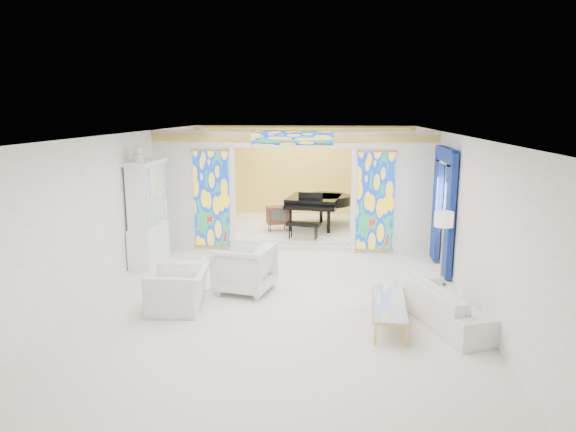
# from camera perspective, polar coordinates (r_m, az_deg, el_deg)

# --- Properties ---
(floor) EXTENTS (12.00, 12.00, 0.00)m
(floor) POSITION_cam_1_polar(r_m,az_deg,el_deg) (11.16, -0.34, -6.50)
(floor) COLOR white
(floor) RESTS_ON ground
(ceiling) EXTENTS (7.00, 12.00, 0.02)m
(ceiling) POSITION_cam_1_polar(r_m,az_deg,el_deg) (10.62, -0.36, 9.08)
(ceiling) COLOR silver
(ceiling) RESTS_ON wall_back
(wall_back) EXTENTS (7.00, 0.02, 3.00)m
(wall_back) POSITION_cam_1_polar(r_m,az_deg,el_deg) (16.70, 1.67, 4.86)
(wall_back) COLOR white
(wall_back) RESTS_ON floor
(wall_front) EXTENTS (7.00, 0.02, 3.00)m
(wall_front) POSITION_cam_1_polar(r_m,az_deg,el_deg) (5.07, -7.15, -11.38)
(wall_front) COLOR white
(wall_front) RESTS_ON floor
(wall_left) EXTENTS (0.02, 12.00, 3.00)m
(wall_left) POSITION_cam_1_polar(r_m,az_deg,el_deg) (11.66, -17.74, 1.34)
(wall_left) COLOR white
(wall_left) RESTS_ON floor
(wall_right) EXTENTS (0.02, 12.00, 3.00)m
(wall_right) POSITION_cam_1_polar(r_m,az_deg,el_deg) (11.01, 18.08, 0.74)
(wall_right) COLOR white
(wall_right) RESTS_ON floor
(partition_wall) EXTENTS (7.00, 0.22, 3.00)m
(partition_wall) POSITION_cam_1_polar(r_m,az_deg,el_deg) (12.72, 0.53, 3.42)
(partition_wall) COLOR white
(partition_wall) RESTS_ON floor
(stained_glass_left) EXTENTS (0.90, 0.04, 2.40)m
(stained_glass_left) POSITION_cam_1_polar(r_m,az_deg,el_deg) (13.00, -8.47, 1.89)
(stained_glass_left) COLOR gold
(stained_glass_left) RESTS_ON partition_wall
(stained_glass_right) EXTENTS (0.90, 0.04, 2.40)m
(stained_glass_right) POSITION_cam_1_polar(r_m,az_deg,el_deg) (12.67, 9.68, 1.60)
(stained_glass_right) COLOR gold
(stained_glass_right) RESTS_ON partition_wall
(stained_glass_transom) EXTENTS (2.00, 0.04, 0.34)m
(stained_glass_transom) POSITION_cam_1_polar(r_m,az_deg,el_deg) (12.50, 0.50, 8.65)
(stained_glass_transom) COLOR gold
(stained_glass_transom) RESTS_ON partition_wall
(alcove_platform) EXTENTS (6.80, 3.80, 0.18)m
(alcove_platform) POSITION_cam_1_polar(r_m,az_deg,el_deg) (15.08, 1.18, -1.33)
(alcove_platform) COLOR white
(alcove_platform) RESTS_ON floor
(gold_curtain_back) EXTENTS (6.70, 0.10, 2.90)m
(gold_curtain_back) POSITION_cam_1_polar(r_m,az_deg,el_deg) (16.58, 1.65, 4.81)
(gold_curtain_back) COLOR #F4C955
(gold_curtain_back) RESTS_ON wall_back
(chandelier) EXTENTS (0.48, 0.48, 0.30)m
(chandelier) POSITION_cam_1_polar(r_m,az_deg,el_deg) (14.61, 1.99, 8.01)
(chandelier) COLOR gold
(chandelier) RESTS_ON ceiling
(blue_drapes) EXTENTS (0.14, 1.85, 2.65)m
(blue_drapes) POSITION_cam_1_polar(r_m,az_deg,el_deg) (11.65, 16.89, 1.77)
(blue_drapes) COLOR navy
(blue_drapes) RESTS_ON wall_right
(china_cabinet) EXTENTS (0.56, 1.46, 2.72)m
(china_cabinet) POSITION_cam_1_polar(r_m,az_deg,el_deg) (12.16, -15.33, 0.30)
(china_cabinet) COLOR white
(china_cabinet) RESTS_ON floor
(armchair_left) EXTENTS (1.08, 1.22, 0.74)m
(armchair_left) POSITION_cam_1_polar(r_m,az_deg,el_deg) (9.39, -12.00, -7.93)
(armchair_left) COLOR white
(armchair_left) RESTS_ON floor
(armchair_right) EXTENTS (1.24, 1.21, 0.95)m
(armchair_right) POSITION_cam_1_polar(r_m,az_deg,el_deg) (10.04, -4.83, -5.78)
(armchair_right) COLOR white
(armchair_right) RESTS_ON floor
(sofa) EXTENTS (1.60, 2.41, 0.66)m
(sofa) POSITION_cam_1_polar(r_m,az_deg,el_deg) (9.06, 17.31, -9.24)
(sofa) COLOR silver
(sofa) RESTS_ON floor
(side_table) EXTENTS (0.50, 0.50, 0.53)m
(side_table) POSITION_cam_1_polar(r_m,az_deg,el_deg) (10.26, -9.53, -6.28)
(side_table) COLOR white
(side_table) RESTS_ON floor
(vase) EXTENTS (0.21, 0.21, 0.20)m
(vase) POSITION_cam_1_polar(r_m,az_deg,el_deg) (10.18, -9.58, -4.78)
(vase) COLOR silver
(vase) RESTS_ON side_table
(coffee_table) EXTENTS (0.65, 1.79, 0.39)m
(coffee_table) POSITION_cam_1_polar(r_m,az_deg,el_deg) (8.72, 11.16, -9.51)
(coffee_table) COLOR silver
(coffee_table) RESTS_ON floor
(floor_lamp) EXTENTS (0.38, 0.38, 1.52)m
(floor_lamp) POSITION_cam_1_polar(r_m,az_deg,el_deg) (10.60, 16.91, -0.73)
(floor_lamp) COLOR gold
(floor_lamp) RESTS_ON floor
(grand_piano) EXTENTS (1.96, 2.79, 1.08)m
(grand_piano) POSITION_cam_1_polar(r_m,az_deg,el_deg) (14.78, 3.50, 1.63)
(grand_piano) COLOR black
(grand_piano) RESTS_ON alcove_platform
(tv_console) EXTENTS (0.69, 0.57, 0.69)m
(tv_console) POSITION_cam_1_polar(r_m,az_deg,el_deg) (14.23, -1.15, 0.10)
(tv_console) COLOR #56311F
(tv_console) RESTS_ON alcove_platform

